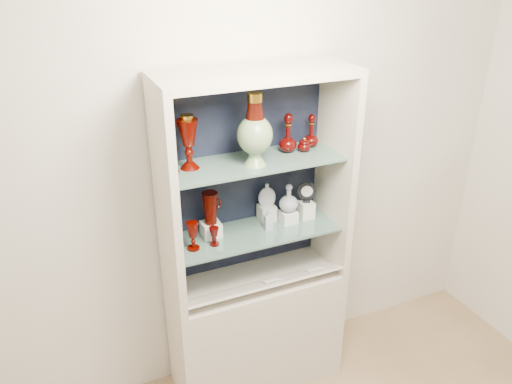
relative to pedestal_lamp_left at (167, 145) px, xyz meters
name	(u,v)px	position (x,y,z in m)	size (l,w,h in m)	color
wall_back	(240,160)	(0.44, 0.16, -0.21)	(3.50, 0.02, 2.80)	beige
cabinet_base	(256,329)	(0.44, -0.06, -1.23)	(1.00, 0.40, 0.75)	beige
cabinet_back_panel	(242,174)	(0.44, 0.13, -0.28)	(0.98, 0.02, 1.15)	black
cabinet_side_left	(167,204)	(-0.04, -0.06, -0.28)	(0.04, 0.40, 1.15)	beige
cabinet_side_right	(334,173)	(0.92, -0.06, -0.28)	(0.04, 0.40, 1.15)	beige
cabinet_top_cap	(256,74)	(0.44, -0.06, 0.31)	(1.00, 0.40, 0.04)	beige
shelf_lower	(255,232)	(0.44, -0.04, -0.57)	(0.92, 0.34, 0.01)	slate
shelf_upper	(254,162)	(0.44, -0.04, -0.15)	(0.92, 0.34, 0.01)	slate
label_ledge	(264,284)	(0.44, -0.17, -0.83)	(0.92, 0.18, 0.01)	beige
label_card_0	(314,269)	(0.76, -0.17, -0.81)	(0.10, 0.07, 0.00)	white
label_card_1	(271,280)	(0.49, -0.17, -0.81)	(0.10, 0.07, 0.00)	white
pedestal_lamp_left	(167,145)	(0.00, 0.00, 0.00)	(0.11, 0.11, 0.28)	#4C0600
pedestal_lamp_right	(188,142)	(0.11, 0.01, 0.00)	(0.11, 0.11, 0.27)	#4C0600
enamel_urn	(255,130)	(0.42, -0.08, 0.04)	(0.18, 0.18, 0.37)	#094D28
ruby_decanter_a	(311,129)	(0.81, 0.03, -0.03)	(0.08, 0.08, 0.21)	#470604
ruby_decanter_b	(288,132)	(0.65, 0.01, -0.03)	(0.10, 0.10, 0.23)	#470604
lidded_bowl	(304,144)	(0.74, -0.02, -0.10)	(0.07, 0.07, 0.08)	#470604
cobalt_goblet	(176,228)	(0.01, 0.02, -0.47)	(0.07, 0.07, 0.18)	#060441
ruby_goblet_tall	(193,236)	(0.08, -0.08, -0.48)	(0.06, 0.06, 0.16)	#4C0600
ruby_goblet_small	(214,236)	(0.19, -0.08, -0.51)	(0.05, 0.05, 0.10)	#470604
riser_ruby_pitcher	(211,229)	(0.21, 0.02, -0.52)	(0.10, 0.10, 0.08)	silver
ruby_pitcher	(210,208)	(0.21, 0.02, -0.39)	(0.13, 0.08, 0.18)	#4C0600
clear_square_bottle	(268,219)	(0.52, -0.04, -0.50)	(0.04, 0.04, 0.12)	#9DA8B9
riser_flat_flask	(267,212)	(0.56, 0.06, -0.51)	(0.09, 0.09, 0.09)	silver
flat_flask	(267,195)	(0.56, 0.06, -0.40)	(0.10, 0.04, 0.14)	silver
riser_clear_round_decanter	(288,217)	(0.66, -0.01, -0.52)	(0.09, 0.09, 0.07)	silver
clear_round_decanter	(289,198)	(0.66, -0.01, -0.41)	(0.11, 0.11, 0.16)	#9DA8B9
riser_cameo_medallion	(306,210)	(0.78, -0.01, -0.51)	(0.08, 0.08, 0.10)	silver
cameo_medallion	(307,192)	(0.78, -0.01, -0.39)	(0.11, 0.04, 0.13)	black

